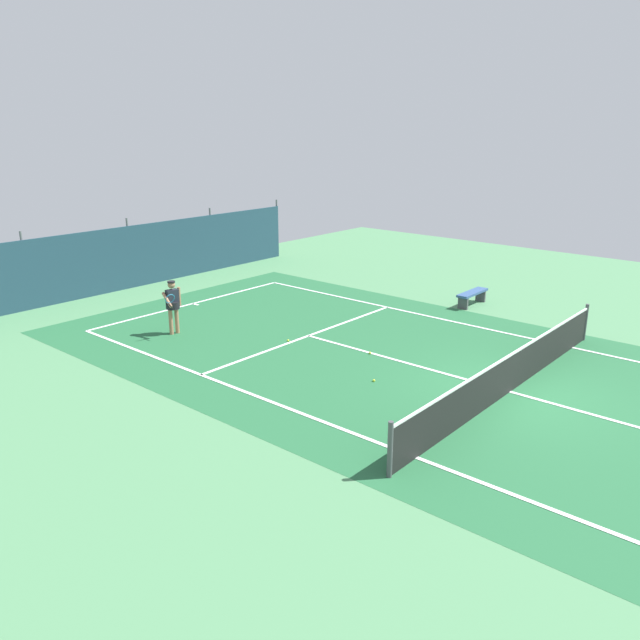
# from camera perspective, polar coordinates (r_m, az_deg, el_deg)

# --- Properties ---
(ground_plane) EXTENTS (36.00, 36.00, 0.00)m
(ground_plane) POSITION_cam_1_polar(r_m,az_deg,el_deg) (15.82, 16.66, -6.22)
(ground_plane) COLOR #4C8456
(court_surface) EXTENTS (11.02, 26.60, 0.01)m
(court_surface) POSITION_cam_1_polar(r_m,az_deg,el_deg) (15.82, 16.66, -6.21)
(court_surface) COLOR #236038
(court_surface) RESTS_ON ground
(tennis_net) EXTENTS (10.12, 0.10, 1.10)m
(tennis_net) POSITION_cam_1_polar(r_m,az_deg,el_deg) (15.63, 16.82, -4.50)
(tennis_net) COLOR black
(tennis_net) RESTS_ON ground
(back_fence) EXTENTS (16.30, 0.98, 2.70)m
(back_fence) POSITION_cam_1_polar(r_m,az_deg,el_deg) (26.10, -17.14, 4.41)
(back_fence) COLOR #1E3D4C
(back_fence) RESTS_ON ground
(tennis_player) EXTENTS (0.78, 0.70, 1.64)m
(tennis_player) POSITION_cam_1_polar(r_m,az_deg,el_deg) (19.50, -13.11, 1.47)
(tennis_player) COLOR #9E7051
(tennis_player) RESTS_ON ground
(tennis_ball_near_player) EXTENTS (0.07, 0.07, 0.07)m
(tennis_ball_near_player) POSITION_cam_1_polar(r_m,az_deg,el_deg) (17.63, 4.52, -2.97)
(tennis_ball_near_player) COLOR #CCDB33
(tennis_ball_near_player) RESTS_ON ground
(tennis_ball_midcourt) EXTENTS (0.07, 0.07, 0.07)m
(tennis_ball_midcourt) POSITION_cam_1_polar(r_m,az_deg,el_deg) (18.60, -2.88, -1.85)
(tennis_ball_midcourt) COLOR #CCDB33
(tennis_ball_midcourt) RESTS_ON ground
(tennis_ball_by_sideline) EXTENTS (0.07, 0.07, 0.07)m
(tennis_ball_by_sideline) POSITION_cam_1_polar(r_m,az_deg,el_deg) (15.79, 4.87, -5.44)
(tennis_ball_by_sideline) COLOR #CCDB33
(tennis_ball_by_sideline) RESTS_ON ground
(parked_car) EXTENTS (2.37, 4.37, 1.68)m
(parked_car) POSITION_cam_1_polar(r_m,az_deg,el_deg) (29.27, -15.21, 6.24)
(parked_car) COLOR navy
(parked_car) RESTS_ON ground
(courtside_bench) EXTENTS (1.60, 0.40, 0.49)m
(courtside_bench) POSITION_cam_1_polar(r_m,az_deg,el_deg) (22.87, 13.53, 2.22)
(courtside_bench) COLOR #335184
(courtside_bench) RESTS_ON ground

